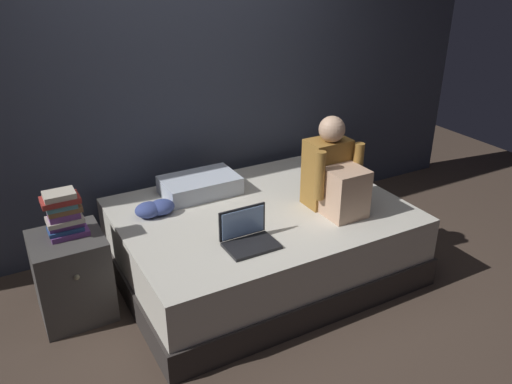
# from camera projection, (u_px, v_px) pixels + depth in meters

# --- Properties ---
(ground_plane) EXTENTS (8.00, 8.00, 0.00)m
(ground_plane) POSITION_uv_depth(u_px,v_px,m) (257.00, 300.00, 3.56)
(ground_plane) COLOR #47382D
(wall_back) EXTENTS (5.60, 0.10, 2.70)m
(wall_back) POSITION_uv_depth(u_px,v_px,m) (180.00, 70.00, 3.93)
(wall_back) COLOR #383D4C
(wall_back) RESTS_ON ground_plane
(bed) EXTENTS (2.00, 1.50, 0.52)m
(bed) POSITION_uv_depth(u_px,v_px,m) (261.00, 241.00, 3.78)
(bed) COLOR #332D2B
(bed) RESTS_ON ground_plane
(nightstand) EXTENTS (0.44, 0.46, 0.57)m
(nightstand) POSITION_uv_depth(u_px,v_px,m) (72.00, 276.00, 3.32)
(nightstand) COLOR #474442
(nightstand) RESTS_ON ground_plane
(person_sitting) EXTENTS (0.39, 0.44, 0.66)m
(person_sitting) POSITION_uv_depth(u_px,v_px,m) (334.00, 175.00, 3.58)
(person_sitting) COLOR olive
(person_sitting) RESTS_ON bed
(laptop) EXTENTS (0.32, 0.23, 0.22)m
(laptop) POSITION_uv_depth(u_px,v_px,m) (248.00, 236.00, 3.21)
(laptop) COLOR black
(laptop) RESTS_ON bed
(pillow) EXTENTS (0.56, 0.36, 0.13)m
(pillow) POSITION_uv_depth(u_px,v_px,m) (200.00, 185.00, 3.87)
(pillow) COLOR silver
(pillow) RESTS_ON bed
(book_stack) EXTENTS (0.24, 0.16, 0.30)m
(book_stack) POSITION_uv_depth(u_px,v_px,m) (64.00, 214.00, 3.16)
(book_stack) COLOR #703D84
(book_stack) RESTS_ON nightstand
(clothes_pile) EXTENTS (0.28, 0.16, 0.10)m
(clothes_pile) POSITION_uv_depth(u_px,v_px,m) (155.00, 208.00, 3.56)
(clothes_pile) COLOR #3D4C8E
(clothes_pile) RESTS_ON bed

